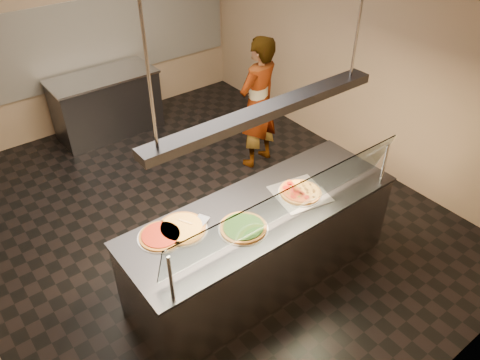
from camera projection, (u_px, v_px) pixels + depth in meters
ground at (201, 216)px, 5.73m from camera, size 5.00×6.00×0.02m
wall_back at (80, 28)px, 6.76m from camera, size 5.00×0.02×3.00m
wall_front at (457, 282)px, 2.92m from camera, size 5.00×0.02×3.00m
wall_right at (356, 50)px, 6.07m from camera, size 0.02×6.00×3.00m
tile_band at (84, 43)px, 6.86m from camera, size 4.90×0.02×1.20m
serving_counter at (262, 244)px, 4.66m from camera, size 2.77×0.94×0.93m
sneeze_guard at (290, 202)px, 3.99m from camera, size 2.53×0.18×0.54m
perforated_tray at (300, 193)px, 4.55m from camera, size 0.57×0.57×0.01m
half_pizza_pepperoni at (293, 195)px, 4.49m from camera, size 0.28×0.43×0.05m
half_pizza_sausage at (307, 188)px, 4.59m from camera, size 0.28×0.43×0.04m
pizza_spinach at (243, 227)px, 4.14m from camera, size 0.45×0.45×0.03m
pizza_cheese at (182, 228)px, 4.14m from camera, size 0.46×0.46×0.03m
pizza_tomato at (161, 236)px, 4.06m from camera, size 0.41×0.41×0.03m
pizza_spatula at (192, 221)px, 4.19m from camera, size 0.26×0.20×0.02m
prep_table at (107, 104)px, 7.08m from camera, size 1.55×0.74×0.93m
worker at (258, 104)px, 6.15m from camera, size 0.73×0.55×1.81m
heat_lamp_housing at (267, 111)px, 3.78m from camera, size 2.30×0.18×0.08m
lamp_rod_left at (149, 80)px, 2.97m from camera, size 0.02×0.02×1.01m
lamp_rod_right at (359, 19)px, 3.95m from camera, size 0.02×0.02×1.01m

